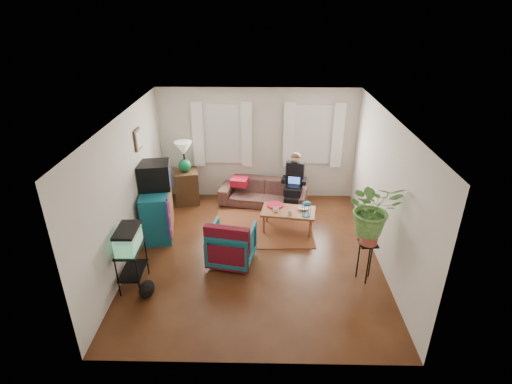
{
  "coord_description": "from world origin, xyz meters",
  "views": [
    {
      "loc": [
        0.13,
        -6.24,
        4.32
      ],
      "look_at": [
        0.0,
        0.4,
        1.1
      ],
      "focal_mm": 28.0,
      "sensor_mm": 36.0,
      "label": 1
    }
  ],
  "objects_px": {
    "side_table": "(187,187)",
    "armchair": "(232,243)",
    "aquarium_stand": "(133,267)",
    "plant_stand": "(366,261)",
    "coffee_table": "(288,220)",
    "sofa": "(263,189)",
    "dresser": "(157,212)"
  },
  "relations": [
    {
      "from": "armchair",
      "to": "coffee_table",
      "type": "xyz_separation_m",
      "value": [
        1.07,
        1.13,
        -0.17
      ]
    },
    {
      "from": "side_table",
      "to": "dresser",
      "type": "xyz_separation_m",
      "value": [
        -0.34,
        -1.39,
        0.1
      ]
    },
    {
      "from": "coffee_table",
      "to": "plant_stand",
      "type": "relative_size",
      "value": 1.47
    },
    {
      "from": "aquarium_stand",
      "to": "plant_stand",
      "type": "xyz_separation_m",
      "value": [
        3.86,
        0.23,
        0.01
      ]
    },
    {
      "from": "side_table",
      "to": "coffee_table",
      "type": "xyz_separation_m",
      "value": [
        2.3,
        -1.21,
        -0.17
      ]
    },
    {
      "from": "sofa",
      "to": "dresser",
      "type": "bearing_deg",
      "value": -136.52
    },
    {
      "from": "sofa",
      "to": "plant_stand",
      "type": "height_order",
      "value": "sofa"
    },
    {
      "from": "dresser",
      "to": "aquarium_stand",
      "type": "distance_m",
      "value": 1.66
    },
    {
      "from": "side_table",
      "to": "armchair",
      "type": "height_order",
      "value": "armchair"
    },
    {
      "from": "dresser",
      "to": "plant_stand",
      "type": "distance_m",
      "value": 4.11
    },
    {
      "from": "side_table",
      "to": "aquarium_stand",
      "type": "bearing_deg",
      "value": -96.55
    },
    {
      "from": "aquarium_stand",
      "to": "dresser",
      "type": "bearing_deg",
      "value": 88.28
    },
    {
      "from": "armchair",
      "to": "side_table",
      "type": "bearing_deg",
      "value": -51.31
    },
    {
      "from": "armchair",
      "to": "coffee_table",
      "type": "distance_m",
      "value": 1.57
    },
    {
      "from": "side_table",
      "to": "plant_stand",
      "type": "xyz_separation_m",
      "value": [
        3.51,
        -2.82,
        -0.02
      ]
    },
    {
      "from": "coffee_table",
      "to": "side_table",
      "type": "bearing_deg",
      "value": 161.05
    },
    {
      "from": "sofa",
      "to": "aquarium_stand",
      "type": "height_order",
      "value": "sofa"
    },
    {
      "from": "dresser",
      "to": "plant_stand",
      "type": "relative_size",
      "value": 1.48
    },
    {
      "from": "side_table",
      "to": "dresser",
      "type": "relative_size",
      "value": 0.72
    },
    {
      "from": "aquarium_stand",
      "to": "coffee_table",
      "type": "relative_size",
      "value": 0.67
    },
    {
      "from": "side_table",
      "to": "armchair",
      "type": "distance_m",
      "value": 2.65
    },
    {
      "from": "armchair",
      "to": "coffee_table",
      "type": "bearing_deg",
      "value": -122.26
    },
    {
      "from": "dresser",
      "to": "coffee_table",
      "type": "height_order",
      "value": "dresser"
    },
    {
      "from": "armchair",
      "to": "plant_stand",
      "type": "height_order",
      "value": "armchair"
    },
    {
      "from": "aquarium_stand",
      "to": "sofa",
      "type": "bearing_deg",
      "value": 53.04
    },
    {
      "from": "dresser",
      "to": "side_table",
      "type": "bearing_deg",
      "value": 66.38
    },
    {
      "from": "aquarium_stand",
      "to": "coffee_table",
      "type": "xyz_separation_m",
      "value": [
        2.65,
        1.84,
        -0.14
      ]
    },
    {
      "from": "sofa",
      "to": "side_table",
      "type": "bearing_deg",
      "value": -170.6
    },
    {
      "from": "sofa",
      "to": "plant_stand",
      "type": "distance_m",
      "value": 3.25
    },
    {
      "from": "aquarium_stand",
      "to": "plant_stand",
      "type": "bearing_deg",
      "value": 1.98
    },
    {
      "from": "sofa",
      "to": "coffee_table",
      "type": "relative_size",
      "value": 1.82
    },
    {
      "from": "aquarium_stand",
      "to": "armchair",
      "type": "bearing_deg",
      "value": 22.62
    }
  ]
}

